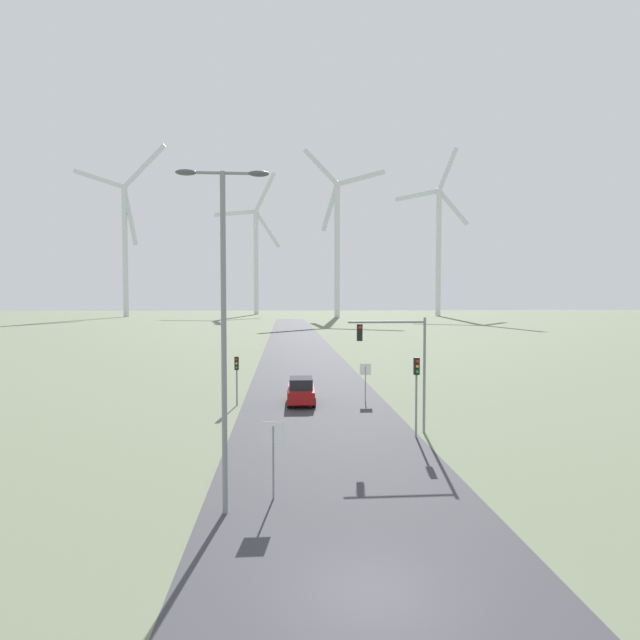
% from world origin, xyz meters
% --- Properties ---
extents(ground_plane, '(600.00, 600.00, 0.00)m').
position_xyz_m(ground_plane, '(0.00, 0.00, 0.00)').
color(ground_plane, '#667056').
extents(road_surface, '(10.00, 240.00, 0.01)m').
position_xyz_m(road_surface, '(0.00, 48.00, 0.00)').
color(road_surface, '#38383D').
rests_on(road_surface, ground).
extents(streetlamp, '(3.07, 0.32, 11.49)m').
position_xyz_m(streetlamp, '(-4.12, 5.00, 7.05)').
color(streetlamp, gray).
rests_on(streetlamp, ground).
extents(stop_sign_near, '(0.81, 0.07, 2.84)m').
position_xyz_m(stop_sign_near, '(-2.52, 6.08, 1.99)').
color(stop_sign_near, gray).
rests_on(stop_sign_near, ground).
extents(stop_sign_far, '(0.81, 0.07, 2.65)m').
position_xyz_m(stop_sign_far, '(3.63, 23.13, 1.85)').
color(stop_sign_far, gray).
rests_on(stop_sign_far, ground).
extents(traffic_light_post_near_left, '(0.28, 0.34, 3.34)m').
position_xyz_m(traffic_light_post_near_left, '(-5.34, 22.13, 2.46)').
color(traffic_light_post_near_left, gray).
rests_on(traffic_light_post_near_left, ground).
extents(traffic_light_post_near_right, '(0.28, 0.33, 4.19)m').
position_xyz_m(traffic_light_post_near_right, '(4.77, 13.65, 3.07)').
color(traffic_light_post_near_right, gray).
rests_on(traffic_light_post_near_right, ground).
extents(traffic_light_mast_overhead, '(4.23, 0.34, 6.26)m').
position_xyz_m(traffic_light_mast_overhead, '(4.02, 14.51, 4.42)').
color(traffic_light_mast_overhead, gray).
rests_on(traffic_light_mast_overhead, ground).
extents(car_approaching, '(1.90, 4.14, 1.83)m').
position_xyz_m(car_approaching, '(-0.98, 22.34, 0.91)').
color(car_approaching, maroon).
rests_on(car_approaching, ground).
extents(wind_turbine_far_left, '(39.66, 10.71, 68.06)m').
position_xyz_m(wind_turbine_far_left, '(-65.69, 194.05, 32.14)').
color(wind_turbine_far_left, silver).
rests_on(wind_turbine_far_left, ground).
extents(wind_turbine_left, '(30.84, 5.60, 65.50)m').
position_xyz_m(wind_turbine_left, '(-15.10, 221.66, 29.25)').
color(wind_turbine_left, silver).
rests_on(wind_turbine_left, ground).
extents(wind_turbine_center, '(31.34, 7.29, 66.10)m').
position_xyz_m(wind_turbine_center, '(18.55, 182.81, 31.30)').
color(wind_turbine_center, silver).
rests_on(wind_turbine_center, ground).
extents(wind_turbine_right, '(28.82, 10.89, 69.83)m').
position_xyz_m(wind_turbine_right, '(62.57, 194.26, 31.57)').
color(wind_turbine_right, silver).
rests_on(wind_turbine_right, ground).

